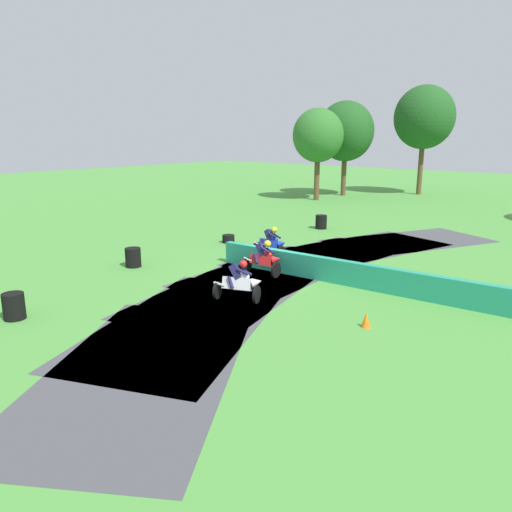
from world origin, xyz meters
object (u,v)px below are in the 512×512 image
at_px(motorcycle_lead_blue, 271,243).
at_px(tire_stack_mid_a, 228,239).
at_px(tire_stack_near, 321,222).
at_px(tire_stack_mid_b, 133,257).
at_px(motorcycle_chase_red, 264,259).
at_px(traffic_cone, 366,320).
at_px(tire_stack_far, 14,306).
at_px(motorcycle_trailing_white, 240,282).

xyz_separation_m(motorcycle_lead_blue, tire_stack_mid_a, (-3.54, 0.95, -0.45)).
height_order(tire_stack_near, tire_stack_mid_b, same).
relative_size(tire_stack_near, tire_stack_mid_a, 1.29).
bearing_deg(motorcycle_lead_blue, tire_stack_mid_b, -123.36).
xyz_separation_m(motorcycle_chase_red, traffic_cone, (5.72, -2.36, -0.43)).
relative_size(tire_stack_near, tire_stack_far, 1.00).
distance_m(motorcycle_trailing_white, tire_stack_mid_b, 6.28).
height_order(motorcycle_chase_red, tire_stack_near, motorcycle_chase_red).
bearing_deg(tire_stack_near, motorcycle_trailing_white, -68.51).
distance_m(motorcycle_trailing_white, tire_stack_near, 13.53).
relative_size(tire_stack_mid_a, tire_stack_far, 0.78).
height_order(tire_stack_mid_a, traffic_cone, traffic_cone).
height_order(motorcycle_chase_red, traffic_cone, motorcycle_chase_red).
distance_m(tire_stack_near, tire_stack_mid_b, 12.34).
distance_m(motorcycle_chase_red, traffic_cone, 6.20).
xyz_separation_m(tire_stack_near, tire_stack_far, (0.95, -18.23, 0.00)).
bearing_deg(tire_stack_far, motorcycle_trailing_white, 54.59).
distance_m(motorcycle_chase_red, tire_stack_mid_b, 5.56).
bearing_deg(tire_stack_mid_a, tire_stack_near, 76.37).
bearing_deg(tire_stack_near, tire_stack_mid_a, -103.63).
height_order(motorcycle_trailing_white, tire_stack_mid_a, motorcycle_trailing_white).
bearing_deg(traffic_cone, motorcycle_lead_blue, 146.64).
xyz_separation_m(tire_stack_near, tire_stack_mid_b, (-1.31, -12.27, 0.00)).
xyz_separation_m(tire_stack_mid_a, tire_stack_far, (2.47, -11.96, 0.20)).
relative_size(tire_stack_mid_a, traffic_cone, 1.41).
distance_m(motorcycle_lead_blue, motorcycle_chase_red, 2.90).
relative_size(motorcycle_trailing_white, tire_stack_near, 2.09).
distance_m(tire_stack_near, traffic_cone, 15.21).
distance_m(motorcycle_chase_red, motorcycle_trailing_white, 3.24).
relative_size(motorcycle_trailing_white, tire_stack_far, 2.09).
distance_m(motorcycle_lead_blue, tire_stack_near, 7.50).
xyz_separation_m(motorcycle_lead_blue, tire_stack_mid_b, (-3.33, -5.06, -0.25)).
relative_size(motorcycle_chase_red, tire_stack_far, 2.10).
bearing_deg(motorcycle_lead_blue, motorcycle_chase_red, -57.19).
xyz_separation_m(motorcycle_trailing_white, tire_stack_mid_b, (-6.27, 0.32, -0.24)).
bearing_deg(motorcycle_lead_blue, traffic_cone, -33.36).
relative_size(motorcycle_lead_blue, traffic_cone, 3.82).
xyz_separation_m(motorcycle_chase_red, tire_stack_mid_b, (-4.90, -2.62, -0.25)).
xyz_separation_m(tire_stack_mid_a, tire_stack_mid_b, (0.21, -6.00, 0.20)).
bearing_deg(tire_stack_near, motorcycle_lead_blue, -74.38).
bearing_deg(traffic_cone, tire_stack_far, -143.41).
relative_size(motorcycle_lead_blue, tire_stack_mid_b, 2.10).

